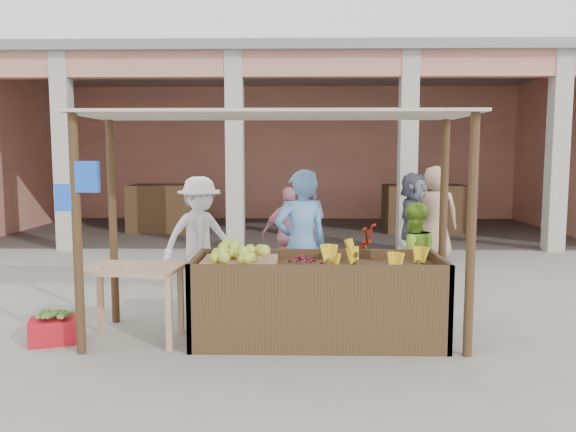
{
  "coord_description": "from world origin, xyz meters",
  "views": [
    {
      "loc": [
        0.3,
        -5.79,
        1.96
      ],
      "look_at": [
        0.16,
        1.2,
        1.2
      ],
      "focal_mm": 35.0,
      "sensor_mm": 36.0,
      "label": 1
    }
  ],
  "objects_px": {
    "red_crate": "(55,330)",
    "side_table": "(132,280)",
    "vendor_green": "(412,257)",
    "motorcycle": "(332,258)",
    "vendor_blue": "(301,240)",
    "fruit_stall": "(318,303)"
  },
  "relations": [
    {
      "from": "red_crate",
      "to": "side_table",
      "type": "bearing_deg",
      "value": -15.76
    },
    {
      "from": "red_crate",
      "to": "vendor_green",
      "type": "bearing_deg",
      "value": -4.55
    },
    {
      "from": "red_crate",
      "to": "motorcycle",
      "type": "relative_size",
      "value": 0.24
    },
    {
      "from": "side_table",
      "to": "vendor_green",
      "type": "xyz_separation_m",
      "value": [
        3.11,
        1.0,
        0.07
      ]
    },
    {
      "from": "vendor_blue",
      "to": "motorcycle",
      "type": "xyz_separation_m",
      "value": [
        0.44,
        1.16,
        -0.43
      ]
    },
    {
      "from": "side_table",
      "to": "vendor_blue",
      "type": "bearing_deg",
      "value": 34.21
    },
    {
      "from": "red_crate",
      "to": "vendor_blue",
      "type": "bearing_deg",
      "value": -0.82
    },
    {
      "from": "fruit_stall",
      "to": "vendor_green",
      "type": "distance_m",
      "value": 1.53
    },
    {
      "from": "vendor_green",
      "to": "vendor_blue",
      "type": "bearing_deg",
      "value": -2.45
    },
    {
      "from": "fruit_stall",
      "to": "motorcycle",
      "type": "xyz_separation_m",
      "value": [
        0.27,
        1.91,
        0.13
      ]
    },
    {
      "from": "side_table",
      "to": "red_crate",
      "type": "relative_size",
      "value": 2.19
    },
    {
      "from": "side_table",
      "to": "vendor_blue",
      "type": "xyz_separation_m",
      "value": [
        1.77,
        0.82,
        0.29
      ]
    },
    {
      "from": "red_crate",
      "to": "motorcycle",
      "type": "bearing_deg",
      "value": 14.48
    },
    {
      "from": "fruit_stall",
      "to": "vendor_green",
      "type": "height_order",
      "value": "vendor_green"
    },
    {
      "from": "fruit_stall",
      "to": "motorcycle",
      "type": "distance_m",
      "value": 1.93
    },
    {
      "from": "red_crate",
      "to": "vendor_blue",
      "type": "distance_m",
      "value": 2.85
    },
    {
      "from": "vendor_blue",
      "to": "fruit_stall",
      "type": "bearing_deg",
      "value": 83.76
    },
    {
      "from": "fruit_stall",
      "to": "red_crate",
      "type": "distance_m",
      "value": 2.77
    },
    {
      "from": "fruit_stall",
      "to": "vendor_blue",
      "type": "bearing_deg",
      "value": 102.91
    },
    {
      "from": "fruit_stall",
      "to": "motorcycle",
      "type": "height_order",
      "value": "motorcycle"
    },
    {
      "from": "vendor_blue",
      "to": "motorcycle",
      "type": "bearing_deg",
      "value": -129.83
    },
    {
      "from": "red_crate",
      "to": "vendor_green",
      "type": "distance_m",
      "value": 4.11
    }
  ]
}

